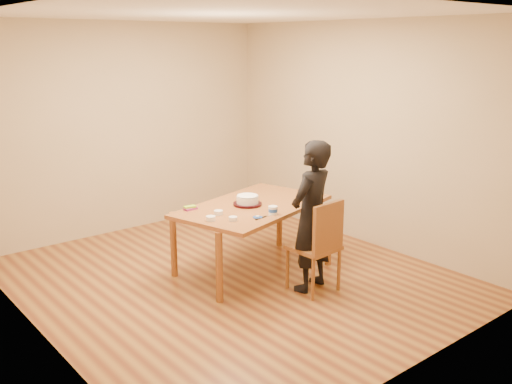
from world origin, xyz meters
TOP-DOWN VIEW (x-y plane):
  - room_shell at (0.00, 0.34)m, footprint 4.00×4.50m
  - dining_table at (0.31, 0.04)m, footprint 1.87×1.39m
  - dining_chair at (0.46, -0.74)m, footprint 0.46×0.46m
  - cake_plate at (0.25, 0.06)m, footprint 0.31×0.31m
  - cake at (0.25, 0.06)m, footprint 0.23×0.23m
  - frosting_dome at (0.25, 0.06)m, footprint 0.23×0.23m
  - frosting_tub at (0.24, -0.36)m, footprint 0.09×0.09m
  - frosting_lid at (0.05, -0.36)m, footprint 0.10×0.10m
  - frosting_dollop at (0.05, -0.36)m, footprint 0.04×0.04m
  - ramekin_green at (-0.20, -0.28)m, footprint 0.08×0.08m
  - ramekin_yellow at (-0.20, -0.03)m, footprint 0.09×0.09m
  - ramekin_multi at (-0.37, -0.14)m, footprint 0.09×0.09m
  - candy_box_pink at (-0.31, 0.30)m, footprint 0.14×0.08m
  - candy_box_green at (-0.32, 0.31)m, footprint 0.13×0.08m
  - spatula at (0.06, -0.39)m, footprint 0.16×0.04m
  - person at (0.46, -0.69)m, footprint 0.63×0.49m

SIDE VIEW (x-z plane):
  - dining_chair at x=0.46m, z-range 0.43..0.47m
  - dining_table at x=0.31m, z-range 0.71..0.75m
  - spatula at x=0.06m, z-range 0.75..0.76m
  - frosting_lid at x=0.05m, z-range 0.75..0.76m
  - candy_box_pink at x=-0.31m, z-range 0.75..0.77m
  - cake_plate at x=0.25m, z-range 0.75..0.77m
  - person at x=0.46m, z-range 0.00..1.53m
  - frosting_dollop at x=0.05m, z-range 0.76..0.78m
  - ramekin_green at x=-0.20m, z-range 0.75..0.79m
  - ramekin_yellow at x=-0.20m, z-range 0.75..0.79m
  - ramekin_multi at x=-0.37m, z-range 0.75..0.80m
  - candy_box_green at x=-0.32m, z-range 0.77..0.79m
  - frosting_tub at x=0.24m, z-range 0.75..0.83m
  - cake at x=0.25m, z-range 0.77..0.85m
  - frosting_dome at x=0.25m, z-range 0.85..0.87m
  - room_shell at x=0.00m, z-range 0.00..2.70m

